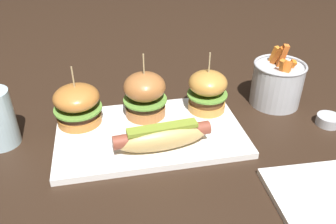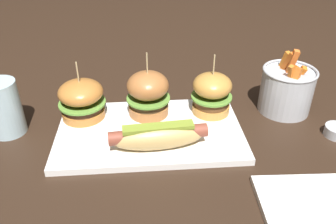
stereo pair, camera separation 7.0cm
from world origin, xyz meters
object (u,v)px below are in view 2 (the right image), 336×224
(hot_dog, at_px, (158,136))
(water_glass, at_px, (3,108))
(platter_main, at_px, (150,132))
(side_plate, at_px, (335,224))
(slider_left, at_px, (82,99))
(fries_bucket, at_px, (287,89))
(slider_center, at_px, (146,93))
(slider_right, at_px, (212,93))

(hot_dog, bearing_deg, water_glass, 162.81)
(platter_main, height_order, side_plate, platter_main)
(side_plate, height_order, water_glass, water_glass)
(platter_main, height_order, hot_dog, hot_dog)
(hot_dog, xyz_separation_m, slider_left, (-0.16, 0.12, 0.02))
(hot_dog, height_order, side_plate, hot_dog)
(fries_bucket, distance_m, water_glass, 0.62)
(platter_main, distance_m, hot_dog, 0.07)
(slider_left, xyz_separation_m, fries_bucket, (0.46, 0.01, -0.00))
(fries_bucket, xyz_separation_m, side_plate, (-0.04, -0.34, -0.05))
(slider_left, distance_m, slider_center, 0.14)
(hot_dog, distance_m, slider_left, 0.20)
(slider_left, height_order, slider_center, slider_center)
(hot_dog, height_order, water_glass, water_glass)
(slider_center, bearing_deg, water_glass, -174.41)
(fries_bucket, bearing_deg, side_plate, -97.47)
(slider_left, bearing_deg, hot_dog, -38.05)
(slider_right, xyz_separation_m, side_plate, (0.13, -0.32, -0.06))
(fries_bucket, bearing_deg, slider_center, -177.75)
(hot_dog, bearing_deg, slider_right, 44.24)
(platter_main, bearing_deg, slider_right, 22.69)
(hot_dog, distance_m, slider_right, 0.17)
(fries_bucket, bearing_deg, hot_dog, -155.34)
(fries_bucket, distance_m, side_plate, 0.34)
(platter_main, distance_m, fries_bucket, 0.33)
(fries_bucket, relative_size, water_glass, 1.30)
(slider_left, xyz_separation_m, side_plate, (0.42, -0.32, -0.05))
(slider_center, height_order, water_glass, slider_center)
(hot_dog, distance_m, water_glass, 0.33)
(platter_main, height_order, water_glass, water_glass)
(platter_main, height_order, fries_bucket, fries_bucket)
(slider_center, distance_m, slider_right, 0.14)
(platter_main, relative_size, slider_center, 2.66)
(slider_left, relative_size, slider_right, 0.95)
(slider_right, xyz_separation_m, water_glass, (-0.44, -0.02, -0.00))
(platter_main, bearing_deg, hot_dog, -76.47)
(slider_right, bearing_deg, slider_center, 178.23)
(slider_center, relative_size, water_glass, 1.23)
(water_glass, bearing_deg, platter_main, -6.53)
(fries_bucket, bearing_deg, platter_main, -166.58)
(slider_left, relative_size, fries_bucket, 0.85)
(slider_center, distance_m, fries_bucket, 0.32)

